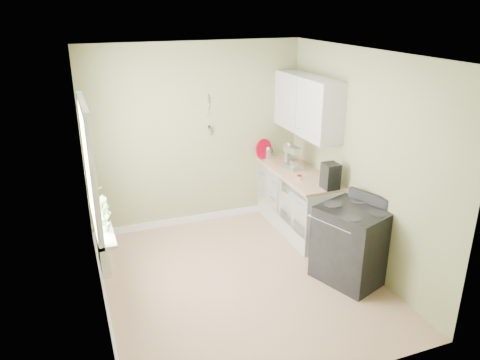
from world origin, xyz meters
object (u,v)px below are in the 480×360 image
object	(u,v)px
kettle	(268,152)
coffee_maker	(330,177)
stand_mixer	(292,158)
stove	(352,244)

from	to	relation	value
kettle	coffee_maker	size ratio (longest dim) A/B	0.57
stand_mixer	stove	bearing A→B (deg)	-89.26
stove	stand_mixer	distance (m)	1.70
coffee_maker	stove	bearing A→B (deg)	-97.36
stand_mixer	coffee_maker	distance (m)	0.87
stand_mixer	kettle	xyz separation A→B (m)	(-0.14, 0.56, -0.06)
stand_mixer	kettle	bearing A→B (deg)	103.72
stove	stand_mixer	bearing A→B (deg)	90.74
stove	kettle	world-z (taller)	kettle
kettle	coffee_maker	world-z (taller)	coffee_maker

